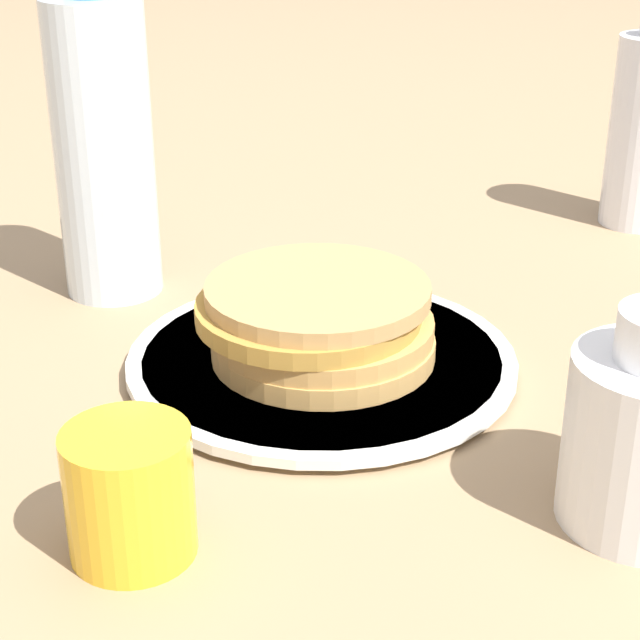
{
  "coord_description": "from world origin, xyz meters",
  "views": [
    {
      "loc": [
        -0.52,
        0.42,
        0.36
      ],
      "look_at": [
        0.01,
        0.0,
        0.04
      ],
      "focal_mm": 60.0,
      "sensor_mm": 36.0,
      "label": 1
    }
  ],
  "objects_px": {
    "pancake_stack": "(318,321)",
    "juice_glass": "(130,493)",
    "plate": "(320,362)",
    "water_bottle_near": "(104,148)"
  },
  "relations": [
    {
      "from": "water_bottle_near",
      "to": "plate",
      "type": "bearing_deg",
      "value": -169.04
    },
    {
      "from": "pancake_stack",
      "to": "juice_glass",
      "type": "xyz_separation_m",
      "value": [
        -0.1,
        0.21,
        -0.0
      ]
    },
    {
      "from": "plate",
      "to": "water_bottle_near",
      "type": "distance_m",
      "value": 0.25
    },
    {
      "from": "pancake_stack",
      "to": "water_bottle_near",
      "type": "xyz_separation_m",
      "value": [
        0.22,
        0.04,
        0.08
      ]
    },
    {
      "from": "pancake_stack",
      "to": "water_bottle_near",
      "type": "bearing_deg",
      "value": 11.03
    },
    {
      "from": "plate",
      "to": "pancake_stack",
      "type": "distance_m",
      "value": 0.03
    },
    {
      "from": "pancake_stack",
      "to": "juice_glass",
      "type": "distance_m",
      "value": 0.23
    },
    {
      "from": "pancake_stack",
      "to": "juice_glass",
      "type": "height_order",
      "value": "juice_glass"
    },
    {
      "from": "juice_glass",
      "to": "plate",
      "type": "bearing_deg",
      "value": -64.39
    },
    {
      "from": "juice_glass",
      "to": "water_bottle_near",
      "type": "xyz_separation_m",
      "value": [
        0.32,
        -0.16,
        0.08
      ]
    }
  ]
}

